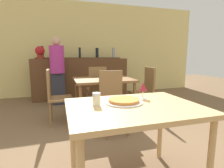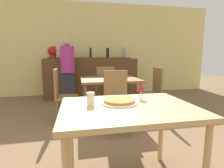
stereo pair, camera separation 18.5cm
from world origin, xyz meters
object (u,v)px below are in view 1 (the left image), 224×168
chair_far_side_left (55,93)px  chair_far_side_right (145,88)px  person_standing (57,69)px  pizza_tray (124,101)px  cheese_shaker (96,99)px  wine_glass (143,87)px  chair_far_side_front (113,98)px  potted_plant (40,52)px  chair_far_side_back (97,86)px

chair_far_side_left → chair_far_side_right: same height
person_standing → pizza_tray: bearing=-79.2°
cheese_shaker → wine_glass: size_ratio=0.71×
chair_far_side_front → cheese_shaker: bearing=-113.3°
chair_far_side_front → potted_plant: bearing=117.0°
chair_far_side_left → cheese_shaker: size_ratio=8.58×
pizza_tray → chair_far_side_back: bearing=84.0°
chair_far_side_right → potted_plant: bearing=-131.2°
wine_glass → potted_plant: potted_plant is taller
chair_far_side_right → potted_plant: 2.90m
chair_far_side_back → person_standing: bearing=-41.6°
chair_far_side_back → person_standing: person_standing is taller
chair_far_side_back → potted_plant: 1.92m
cheese_shaker → chair_far_side_back: bearing=78.0°
person_standing → potted_plant: 0.79m
wine_glass → potted_plant: bearing=109.6°
chair_far_side_front → chair_far_side_back: size_ratio=1.00×
chair_far_side_front → pizza_tray: (-0.24, -1.13, 0.24)m
person_standing → chair_far_side_left: bearing=-92.2°
chair_far_side_front → wine_glass: (-0.00, -1.03, 0.34)m
chair_far_side_back → pizza_tray: 2.32m
chair_far_side_front → chair_far_side_right: bearing=34.0°
chair_far_side_back → wine_glass: (-0.00, -2.20, 0.34)m
chair_far_side_back → chair_far_side_left: bearing=34.0°
wine_glass → pizza_tray: bearing=-157.4°
pizza_tray → potted_plant: 3.73m
cheese_shaker → wine_glass: bearing=13.7°
chair_far_side_front → chair_far_side_back: (0.00, 1.17, 0.00)m
pizza_tray → cheese_shaker: bearing=-175.3°
chair_far_side_left → potted_plant: potted_plant is taller
person_standing → cheese_shaker: bearing=-83.9°
chair_far_side_right → person_standing: 2.16m
chair_far_side_back → person_standing: 1.14m
person_standing → potted_plant: person_standing is taller
chair_far_side_right → cheese_shaker: (-1.36, -1.73, 0.29)m
chair_far_side_back → chair_far_side_left: (-0.87, -0.59, 0.00)m
chair_far_side_left → chair_far_side_right: size_ratio=1.00×
chair_far_side_front → chair_far_side_left: same height
chair_far_side_right → pizza_tray: bearing=-33.0°
chair_far_side_back → potted_plant: (-1.24, 1.26, 0.75)m
chair_far_side_right → person_standing: size_ratio=0.59×
chair_far_side_front → cheese_shaker: (-0.49, -1.15, 0.29)m
chair_far_side_front → potted_plant: 2.83m
chair_far_side_back → pizza_tray: (-0.24, -2.30, 0.24)m
pizza_tray → cheese_shaker: cheese_shaker is taller
chair_far_side_right → wine_glass: (-0.87, -1.61, 0.34)m
chair_far_side_back → wine_glass: chair_far_side_back is taller
chair_far_side_front → cheese_shaker: 1.28m
chair_far_side_left → chair_far_side_back: bearing=-56.0°
chair_far_side_back → wine_glass: size_ratio=6.07×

